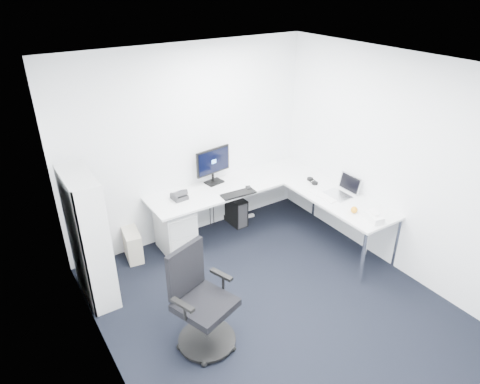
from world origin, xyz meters
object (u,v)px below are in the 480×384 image
bookshelf (89,238)px  l_desk (250,217)px  laptop (338,187)px  task_chair (205,302)px  monitor (214,166)px

bookshelf → l_desk: bearing=-1.3°
bookshelf → laptop: size_ratio=4.39×
laptop → l_desk: bearing=142.8°
bookshelf → task_chair: bookshelf is taller
task_chair → laptop: bearing=-4.0°
bookshelf → monitor: 2.00m
monitor → bookshelf: bearing=-174.0°
bookshelf → monitor: bookshelf is taller
task_chair → laptop: (2.40, 0.65, 0.33)m
bookshelf → laptop: (3.12, -0.75, 0.10)m
l_desk → task_chair: (-1.46, -1.35, 0.18)m
l_desk → laptop: bearing=-36.4°
laptop → bookshelf: bearing=165.7°
l_desk → monitor: 0.89m
l_desk → bookshelf: bearing=178.7°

